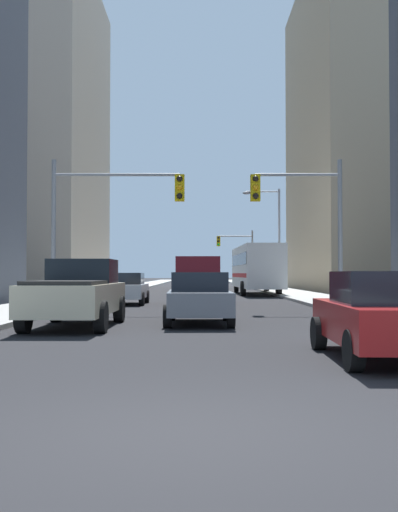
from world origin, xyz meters
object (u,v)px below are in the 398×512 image
at_px(sedan_red, 386,315).
at_px(sedan_grey, 201,298).
at_px(sedan_silver, 128,288).
at_px(cargo_van_maroon, 202,278).
at_px(traffic_signal_near_right, 303,209).
at_px(city_bus, 258,267).
at_px(traffic_signal_far_right, 239,249).
at_px(pickup_truck_beige, 79,293).
at_px(traffic_signal_near_left, 114,207).

bearing_deg(sedan_red, sedan_grey, 113.45).
bearing_deg(sedan_silver, cargo_van_maroon, 5.55).
bearing_deg(traffic_signal_near_right, sedan_grey, -123.63).
distance_m(sedan_red, traffic_signal_near_right, 13.84).
height_order(cargo_van_maroon, sedan_silver, cargo_van_maroon).
bearing_deg(city_bus, sedan_grey, -99.12).
distance_m(sedan_red, sedan_silver, 19.94).
xyz_separation_m(sedan_silver, traffic_signal_far_right, (7.46, 34.06, 3.27)).
distance_m(pickup_truck_beige, cargo_van_maroon, 13.14).
xyz_separation_m(pickup_truck_beige, cargo_van_maroon, (3.43, 12.68, 0.35)).
bearing_deg(pickup_truck_beige, sedan_grey, 14.95).
bearing_deg(traffic_signal_near_left, sedan_grey, -60.35).
height_order(sedan_red, traffic_signal_near_right, traffic_signal_near_right).
bearing_deg(city_bus, traffic_signal_near_right, -90.08).
height_order(traffic_signal_near_right, traffic_signal_far_right, same).
distance_m(city_bus, cargo_van_maroon, 14.17).
bearing_deg(traffic_signal_far_right, sedan_grey, -94.96).
bearing_deg(cargo_van_maroon, sedan_silver, -174.45).
bearing_deg(sedan_red, traffic_signal_near_left, 116.34).
relative_size(cargo_van_maroon, sedan_red, 1.24).
distance_m(cargo_van_maroon, traffic_signal_near_left, 7.25).
height_order(cargo_van_maroon, traffic_signal_near_right, traffic_signal_near_right).
relative_size(sedan_silver, traffic_signal_far_right, 0.70).
height_order(sedan_silver, traffic_signal_far_right, traffic_signal_far_right).
height_order(city_bus, sedan_silver, city_bus).
relative_size(sedan_red, sedan_grey, 1.00).
xyz_separation_m(pickup_truck_beige, sedan_red, (6.59, -6.45, -0.16)).
distance_m(sedan_silver, traffic_signal_near_right, 9.81).
xyz_separation_m(city_bus, traffic_signal_far_right, (-0.12, 20.15, 2.12)).
relative_size(city_bus, cargo_van_maroon, 2.19).
relative_size(pickup_truck_beige, cargo_van_maroon, 1.03).
xyz_separation_m(sedan_grey, sedan_silver, (-3.51, 11.43, 0.00)).
distance_m(pickup_truck_beige, traffic_signal_near_left, 7.67).
xyz_separation_m(pickup_truck_beige, sedan_silver, (-0.11, 12.33, -0.16)).
distance_m(sedan_grey, sedan_silver, 11.95).
relative_size(sedan_silver, traffic_signal_near_right, 0.70).
relative_size(traffic_signal_near_left, traffic_signal_near_right, 1.00).
height_order(sedan_silver, traffic_signal_near_right, traffic_signal_near_right).
bearing_deg(sedan_grey, city_bus, 80.88).
bearing_deg(pickup_truck_beige, sedan_red, -44.38).
bearing_deg(sedan_silver, traffic_signal_far_right, 77.65).
distance_m(city_bus, traffic_signal_far_right, 20.26).
bearing_deg(traffic_signal_near_right, sedan_silver, 144.64).
bearing_deg(city_bus, sedan_red, -91.54).
distance_m(cargo_van_maroon, sedan_grey, 11.78).
relative_size(sedan_red, sedan_silver, 1.01).
height_order(pickup_truck_beige, sedan_red, pickup_truck_beige).
bearing_deg(sedan_grey, traffic_signal_near_right, 56.37).
bearing_deg(pickup_truck_beige, cargo_van_maroon, 74.87).
distance_m(cargo_van_maroon, traffic_signal_far_right, 34.06).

